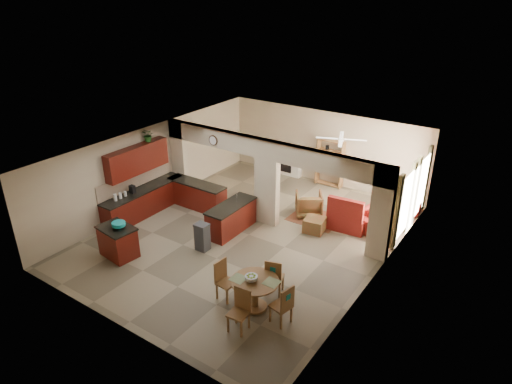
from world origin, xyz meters
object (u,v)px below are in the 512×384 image
Objects in this scene: kitchen_island at (118,241)px; dining_table at (255,290)px; armchair at (309,204)px; sofa at (389,214)px.

kitchen_island reaches higher than dining_table.
dining_table is 1.32× the size of armchair.
dining_table reaches higher than sofa.
armchair is (-1.22, 4.97, -0.12)m from dining_table.
kitchen_island is at bearing 24.53° from armchair.
sofa is (5.69, 6.15, -0.10)m from kitchen_island.
dining_table is at bearing 70.20° from armchair.
sofa is at bearing 54.29° from kitchen_island.
kitchen_island is 4.50m from dining_table.
kitchen_island is 0.46× the size of sofa.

